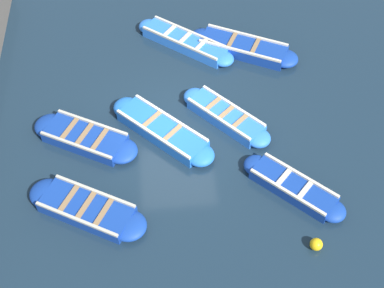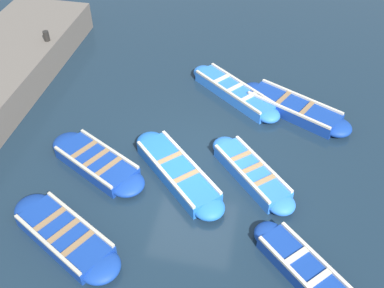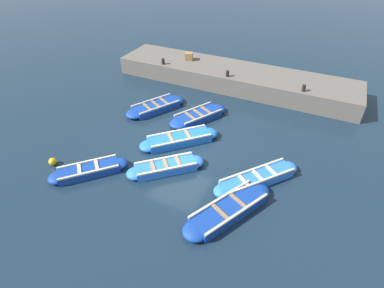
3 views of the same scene
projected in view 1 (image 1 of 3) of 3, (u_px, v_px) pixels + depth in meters
ground_plane at (176, 128)px, 16.20m from camera, size 120.00×120.00×0.00m
boat_bow_out at (185, 42)px, 18.44m from camera, size 3.43×2.95×0.43m
boat_broadside at (293, 187)px, 14.61m from camera, size 2.78×2.71×0.40m
boat_alongside at (85, 138)px, 15.72m from camera, size 3.41×2.45×0.41m
boat_outer_right at (162, 130)px, 15.89m from camera, size 3.25×3.24×0.44m
boat_end_of_row at (243, 48)px, 18.26m from camera, size 3.83×2.54×0.43m
boat_tucked at (226, 117)px, 16.25m from camera, size 2.73×2.89×0.43m
boat_mid_row at (87, 209)px, 14.17m from camera, size 3.49×2.51×0.42m
buoy_orange_near at (316, 244)px, 13.52m from camera, size 0.33×0.33×0.33m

